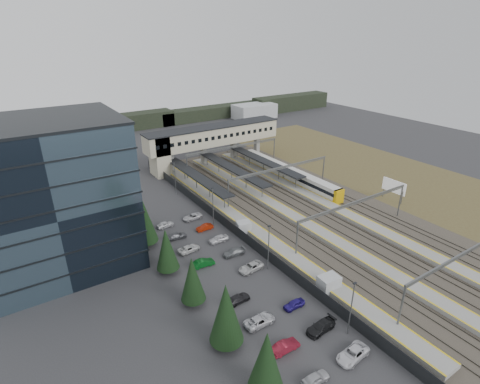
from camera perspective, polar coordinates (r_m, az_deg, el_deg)
ground at (r=72.29m, az=5.48°, el=-6.49°), size 220.00×220.00×0.00m
office_building at (r=64.97m, az=-27.33°, el=-0.81°), size 24.30×18.30×24.30m
conifer_row at (r=57.21m, az=-9.62°, el=-9.96°), size 4.42×49.82×9.50m
car_park at (r=60.06m, az=0.01°, el=-12.68°), size 10.62×44.78×1.29m
lampposts at (r=66.93m, az=-0.44°, el=-4.76°), size 0.50×53.25×8.07m
fence at (r=72.02m, az=-1.05°, el=-5.59°), size 0.08×90.00×2.00m
relay_cabin_near at (r=58.91m, az=13.36°, el=-13.45°), size 3.22×2.46×2.55m
relay_cabin_far at (r=72.02m, az=0.55°, el=-5.41°), size 3.08×2.78×2.38m
rail_corridor at (r=80.89m, az=8.49°, el=-2.95°), size 34.00×90.00×0.92m
canopies at (r=94.33m, az=-1.27°, el=3.67°), size 23.10×30.00×3.28m
footbridge at (r=105.84m, az=-5.32°, el=8.10°), size 40.40×6.40×11.20m
gantries at (r=78.90m, az=11.15°, el=0.71°), size 28.40×62.28×7.17m
train at (r=97.30m, az=7.34°, el=2.82°), size 2.59×35.93×3.26m
billboard at (r=91.30m, az=22.39°, el=0.71°), size 0.29×5.86×4.95m
scrub_east at (r=106.50m, az=23.10°, el=1.86°), size 34.00×120.00×0.06m
treeline_far at (r=157.80m, az=-8.86°, el=11.26°), size 170.00×19.00×7.00m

